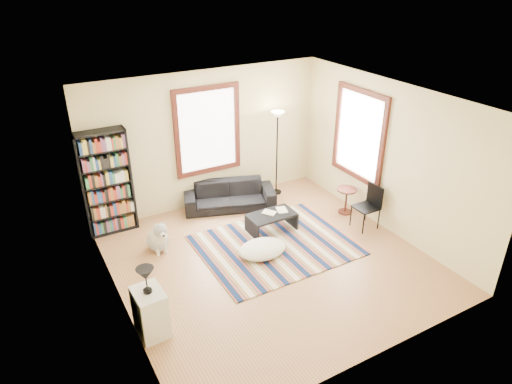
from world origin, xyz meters
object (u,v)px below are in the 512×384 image
coffee_table (272,222)px  white_cabinet (150,312)px  floor_cushion (262,249)px  side_table (346,201)px  bookshelf (107,183)px  floor_lamp (277,154)px  sofa (229,195)px  dog (157,234)px  folding_chair (366,207)px

coffee_table → white_cabinet: size_ratio=1.29×
floor_cushion → side_table: (2.23, 0.46, 0.16)m
bookshelf → floor_lamp: size_ratio=1.08×
bookshelf → coffee_table: 3.13m
coffee_table → sofa: bearing=102.9°
floor_lamp → white_cabinet: floor_lamp is taller
sofa → bookshelf: 2.47m
dog → floor_cushion: bearing=-36.0°
folding_chair → side_table: bearing=85.2°
bookshelf → floor_lamp: (3.55, -0.17, -0.07)m
white_cabinet → floor_cushion: bearing=18.4°
bookshelf → side_table: size_ratio=3.70×
coffee_table → floor_lamp: floor_lamp is taller
folding_chair → white_cabinet: size_ratio=1.23×
floor_lamp → dog: bearing=-163.8°
sofa → floor_cushion: 1.85m
side_table → dog: dog is taller
coffee_table → white_cabinet: 3.19m
floor_lamp → dog: 3.20m
sofa → white_cabinet: (-2.54, -2.71, 0.08)m
floor_cushion → white_cabinet: (-2.27, -0.88, 0.24)m
coffee_table → folding_chair: folding_chair is taller
side_table → white_cabinet: bearing=-163.4°
dog → white_cabinet: bearing=-112.5°
bookshelf → coffee_table: bearing=-29.7°
dog → sofa: bearing=21.3°
side_table → sofa: bearing=145.1°
side_table → white_cabinet: 4.70m
floor_cushion → floor_lamp: size_ratio=0.47×
sofa → floor_lamp: (1.20, 0.10, 0.66)m
sofa → floor_lamp: bearing=23.9°
folding_chair → floor_lamp: bearing=108.5°
floor_cushion → coffee_table: bearing=47.6°
sofa → folding_chair: (1.91, -1.99, 0.16)m
side_table → floor_cushion: bearing=-168.3°
white_cabinet → coffee_table: bearing=24.8°
bookshelf → dog: 1.36m
sofa → floor_cushion: size_ratio=2.15×
floor_cushion → floor_lamp: floor_lamp is taller
side_table → folding_chair: bearing=-94.6°
floor_lamp → folding_chair: (0.71, -2.09, -0.50)m
sofa → folding_chair: bearing=-27.0°
sofa → coffee_table: (0.28, -1.23, -0.09)m
bookshelf → floor_cushion: bookshelf is taller
bookshelf → folding_chair: bearing=-28.0°
floor_lamp → white_cabinet: 4.71m
side_table → white_cabinet: white_cabinet is taller
dog → bookshelf: bearing=115.0°
bookshelf → dog: bookshelf is taller
dog → coffee_table: bearing=-14.0°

